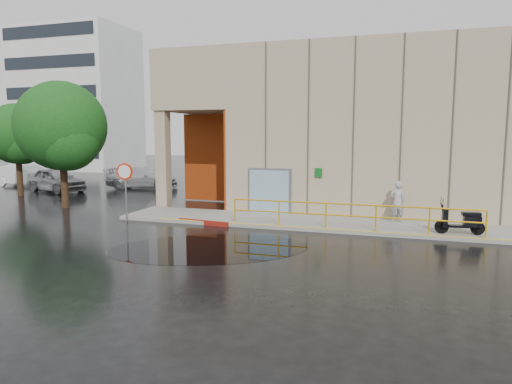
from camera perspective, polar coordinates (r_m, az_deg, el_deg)
ground at (r=16.12m, az=-4.84°, el=-6.54°), size 120.00×120.00×0.00m
sidewalk at (r=19.43m, az=11.36°, el=-4.05°), size 20.00×3.00×0.15m
building at (r=25.46m, az=15.69°, el=7.83°), size 20.00×10.17×8.00m
guardrail at (r=17.98m, az=11.73°, el=-3.01°), size 9.56×0.06×1.03m
distant_building at (r=54.49m, az=-21.49°, el=10.64°), size 12.00×8.08×15.00m
person at (r=20.05m, az=17.23°, el=-1.15°), size 0.73×0.58×1.74m
scooter at (r=18.43m, az=24.24°, el=-2.48°), size 1.77×0.71×1.35m
stop_sign at (r=20.83m, az=-16.06°, el=1.61°), size 0.78×0.13×2.59m
red_curb at (r=19.63m, az=-6.62°, el=-3.79°), size 2.40×0.50×0.18m
puddle at (r=15.63m, az=-5.86°, el=-6.98°), size 7.88×6.61×0.01m
car_a at (r=33.21m, az=-23.73°, el=1.41°), size 5.07×3.25×1.61m
car_b at (r=37.70m, az=-26.80°, el=1.88°), size 5.04×2.15×1.62m
car_c at (r=33.34m, az=-14.05°, el=1.70°), size 5.32×2.96×1.46m
tree_near at (r=25.51m, az=-22.99°, el=7.20°), size 4.56×4.56×6.53m
tree_far at (r=31.76m, az=-27.58°, el=6.19°), size 3.72×3.71×5.70m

